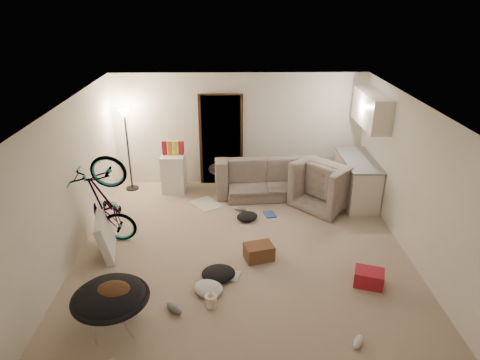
{
  "coord_description": "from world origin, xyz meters",
  "views": [
    {
      "loc": [
        -0.18,
        -6.09,
        4.04
      ],
      "look_at": [
        -0.03,
        0.6,
        1.1
      ],
      "focal_mm": 32.0,
      "sensor_mm": 36.0,
      "label": 1
    }
  ],
  "objects_px": {
    "bicycle": "(108,221)",
    "juicer": "(211,300)",
    "saucer_chair": "(111,304)",
    "drink_case_b": "(369,278)",
    "armchair": "(330,188)",
    "floor_lamp": "(126,133)",
    "sofa": "(265,178)",
    "kitchen_counter": "(356,181)",
    "tv_box": "(106,233)",
    "drink_case_a": "(259,252)",
    "mini_fridge": "(174,173)"
  },
  "relations": [
    {
      "from": "bicycle",
      "to": "juicer",
      "type": "xyz_separation_m",
      "value": [
        1.82,
        -1.67,
        -0.35
      ]
    },
    {
      "from": "saucer_chair",
      "to": "drink_case_b",
      "type": "bearing_deg",
      "value": 13.29
    },
    {
      "from": "armchair",
      "to": "bicycle",
      "type": "bearing_deg",
      "value": 66.17
    },
    {
      "from": "drink_case_b",
      "to": "juicer",
      "type": "distance_m",
      "value": 2.39
    },
    {
      "from": "floor_lamp",
      "to": "bicycle",
      "type": "bearing_deg",
      "value": -87.49
    },
    {
      "from": "sofa",
      "to": "juicer",
      "type": "relative_size",
      "value": 8.8
    },
    {
      "from": "drink_case_b",
      "to": "saucer_chair",
      "type": "bearing_deg",
      "value": -147.65
    },
    {
      "from": "juicer",
      "to": "bicycle",
      "type": "bearing_deg",
      "value": 137.38
    },
    {
      "from": "kitchen_counter",
      "to": "juicer",
      "type": "xyz_separation_m",
      "value": [
        -2.91,
        -3.3,
        -0.34
      ]
    },
    {
      "from": "kitchen_counter",
      "to": "juicer",
      "type": "distance_m",
      "value": 4.41
    },
    {
      "from": "juicer",
      "to": "drink_case_b",
      "type": "bearing_deg",
      "value": 10.35
    },
    {
      "from": "tv_box",
      "to": "drink_case_a",
      "type": "bearing_deg",
      "value": -19.01
    },
    {
      "from": "kitchen_counter",
      "to": "drink_case_b",
      "type": "bearing_deg",
      "value": -101.08
    },
    {
      "from": "mini_fridge",
      "to": "drink_case_a",
      "type": "relative_size",
      "value": 1.84
    },
    {
      "from": "sofa",
      "to": "kitchen_counter",
      "type": "bearing_deg",
      "value": 163.0
    },
    {
      "from": "kitchen_counter",
      "to": "drink_case_b",
      "type": "height_order",
      "value": "kitchen_counter"
    },
    {
      "from": "kitchen_counter",
      "to": "juicer",
      "type": "bearing_deg",
      "value": -131.42
    },
    {
      "from": "armchair",
      "to": "drink_case_a",
      "type": "distance_m",
      "value": 2.56
    },
    {
      "from": "floor_lamp",
      "to": "armchair",
      "type": "bearing_deg",
      "value": -10.74
    },
    {
      "from": "juicer",
      "to": "saucer_chair",
      "type": "bearing_deg",
      "value": -161.35
    },
    {
      "from": "armchair",
      "to": "mini_fridge",
      "type": "height_order",
      "value": "mini_fridge"
    },
    {
      "from": "saucer_chair",
      "to": "tv_box",
      "type": "relative_size",
      "value": 0.96
    },
    {
      "from": "bicycle",
      "to": "drink_case_a",
      "type": "relative_size",
      "value": 3.79
    },
    {
      "from": "bicycle",
      "to": "juicer",
      "type": "bearing_deg",
      "value": -129.86
    },
    {
      "from": "drink_case_b",
      "to": "sofa",
      "type": "bearing_deg",
      "value": 130.55
    },
    {
      "from": "sofa",
      "to": "drink_case_b",
      "type": "relative_size",
      "value": 5.16
    },
    {
      "from": "sofa",
      "to": "bicycle",
      "type": "distance_m",
      "value": 3.54
    },
    {
      "from": "kitchen_counter",
      "to": "saucer_chair",
      "type": "height_order",
      "value": "kitchen_counter"
    },
    {
      "from": "kitchen_counter",
      "to": "sofa",
      "type": "height_order",
      "value": "kitchen_counter"
    },
    {
      "from": "drink_case_b",
      "to": "juicer",
      "type": "xyz_separation_m",
      "value": [
        -2.35,
        -0.43,
        -0.02
      ]
    },
    {
      "from": "sofa",
      "to": "armchair",
      "type": "distance_m",
      "value": 1.42
    },
    {
      "from": "floor_lamp",
      "to": "saucer_chair",
      "type": "relative_size",
      "value": 1.84
    },
    {
      "from": "armchair",
      "to": "saucer_chair",
      "type": "relative_size",
      "value": 1.11
    },
    {
      "from": "bicycle",
      "to": "saucer_chair",
      "type": "distance_m",
      "value": 2.17
    },
    {
      "from": "floor_lamp",
      "to": "kitchen_counter",
      "type": "xyz_separation_m",
      "value": [
        4.83,
        -0.65,
        -0.87
      ]
    },
    {
      "from": "bicycle",
      "to": "saucer_chair",
      "type": "bearing_deg",
      "value": -161.8
    },
    {
      "from": "sofa",
      "to": "drink_case_b",
      "type": "bearing_deg",
      "value": 108.01
    },
    {
      "from": "kitchen_counter",
      "to": "bicycle",
      "type": "distance_m",
      "value": 5.0
    },
    {
      "from": "floor_lamp",
      "to": "juicer",
      "type": "distance_m",
      "value": 4.55
    },
    {
      "from": "sofa",
      "to": "juicer",
      "type": "bearing_deg",
      "value": 70.99
    },
    {
      "from": "armchair",
      "to": "bicycle",
      "type": "xyz_separation_m",
      "value": [
        -4.14,
        -1.47,
        0.1
      ]
    },
    {
      "from": "armchair",
      "to": "mini_fridge",
      "type": "xyz_separation_m",
      "value": [
        -3.27,
        0.7,
        0.06
      ]
    },
    {
      "from": "armchair",
      "to": "bicycle",
      "type": "height_order",
      "value": "bicycle"
    },
    {
      "from": "sofa",
      "to": "mini_fridge",
      "type": "relative_size",
      "value": 2.61
    },
    {
      "from": "drink_case_a",
      "to": "juicer",
      "type": "relative_size",
      "value": 1.84
    },
    {
      "from": "mini_fridge",
      "to": "drink_case_b",
      "type": "distance_m",
      "value": 4.76
    },
    {
      "from": "mini_fridge",
      "to": "drink_case_b",
      "type": "bearing_deg",
      "value": -42.75
    },
    {
      "from": "floor_lamp",
      "to": "bicycle",
      "type": "xyz_separation_m",
      "value": [
        0.1,
        -2.28,
        -0.85
      ]
    },
    {
      "from": "tv_box",
      "to": "kitchen_counter",
      "type": "bearing_deg",
      "value": 9.07
    },
    {
      "from": "armchair",
      "to": "saucer_chair",
      "type": "distance_m",
      "value": 5.04
    }
  ]
}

